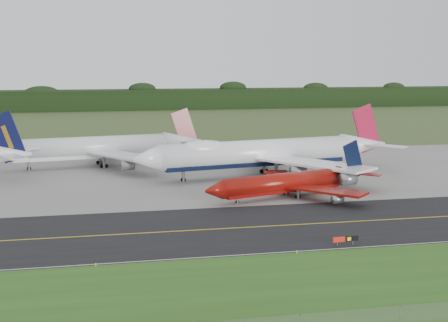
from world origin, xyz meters
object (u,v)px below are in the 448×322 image
jet_red_737 (292,182)px  jet_star_tail (101,148)px  jet_ba_747 (265,153)px  taxiway_sign (346,239)px

jet_red_737 → jet_star_tail: size_ratio=0.69×
jet_ba_747 → jet_red_737: size_ratio=1.72×
jet_ba_747 → jet_red_737: (-0.63, -24.83, -2.96)m
jet_red_737 → taxiway_sign: 37.30m
jet_star_tail → taxiway_sign: (38.15, -86.29, -4.25)m
jet_ba_747 → jet_star_tail: 48.09m
jet_star_tail → taxiway_sign: 94.44m
jet_red_737 → jet_star_tail: bearing=129.7°
jet_red_737 → jet_star_tail: (-40.86, 49.14, 2.13)m
jet_ba_747 → jet_red_737: jet_ba_747 is taller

